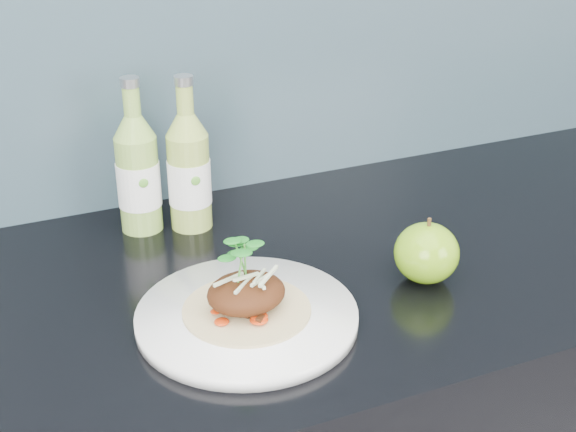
# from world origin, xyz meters

# --- Properties ---
(dinner_plate) EXTENTS (0.31, 0.31, 0.02)m
(dinner_plate) POSITION_xyz_m (-0.03, 1.60, 0.91)
(dinner_plate) COLOR white
(dinner_plate) RESTS_ON kitchen_counter
(pork_taco) EXTENTS (0.15, 0.15, 0.10)m
(pork_taco) POSITION_xyz_m (-0.03, 1.60, 0.94)
(pork_taco) COLOR tan
(pork_taco) RESTS_ON dinner_plate
(green_apple) EXTENTS (0.10, 0.10, 0.09)m
(green_apple) POSITION_xyz_m (0.22, 1.60, 0.94)
(green_apple) COLOR #639610
(green_apple) RESTS_ON kitchen_counter
(cider_bottle_left) EXTENTS (0.08, 0.08, 0.23)m
(cider_bottle_left) POSITION_xyz_m (-0.09, 1.89, 0.99)
(cider_bottle_left) COLOR #83AD48
(cider_bottle_left) RESTS_ON kitchen_counter
(cider_bottle_right) EXTENTS (0.07, 0.07, 0.23)m
(cider_bottle_right) POSITION_xyz_m (-0.02, 1.87, 0.99)
(cider_bottle_right) COLOR #95AE48
(cider_bottle_right) RESTS_ON kitchen_counter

